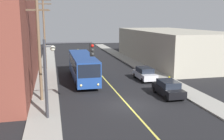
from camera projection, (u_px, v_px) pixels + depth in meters
name	position (u px, v px, depth m)	size (l,w,h in m)	color
ground_plane	(128.00, 105.00, 23.13)	(120.00, 120.00, 0.00)	black
sidewalk_left	(47.00, 82.00, 31.05)	(2.50, 90.00, 0.15)	gray
sidewalk_right	(159.00, 76.00, 34.28)	(2.50, 90.00, 0.15)	gray
lane_stripe_center	(98.00, 72.00, 37.46)	(0.16, 60.00, 0.01)	#D8CC4C
building_right_warehouse	(170.00, 46.00, 46.73)	(12.00, 27.56, 5.62)	gray
city_bus	(83.00, 66.00, 32.13)	(2.58, 12.16, 3.20)	navy
parked_car_black	(168.00, 88.00, 25.54)	(1.89, 4.43, 1.62)	black
parked_car_silver	(145.00, 74.00, 32.42)	(1.85, 4.42, 1.62)	#B7B7BC
utility_pole_near	(39.00, 43.00, 23.11)	(2.40, 0.28, 9.72)	brown
utility_pole_mid	(44.00, 32.00, 37.99)	(2.40, 0.28, 10.19)	brown
traffic_signal_left_corner	(66.00, 64.00, 19.27)	(3.75, 0.48, 6.00)	#2D2D33
street_lamp_left	(47.00, 70.00, 19.77)	(0.98, 0.40, 5.50)	#38383D
fire_hydrant	(169.00, 80.00, 30.29)	(0.44, 0.26, 0.84)	red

